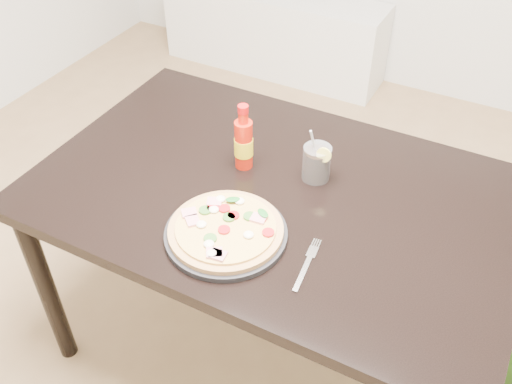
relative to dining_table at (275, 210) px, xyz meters
The scene contains 8 objects.
floor 0.70m from the dining_table, 126.78° to the right, with size 4.50×4.50×0.00m, color #9E7A51.
dining_table is the anchor object (origin of this frame).
plate 0.25m from the dining_table, 97.35° to the right, with size 0.33×0.33×0.02m, color black.
pizza 0.26m from the dining_table, 97.62° to the right, with size 0.30×0.30×0.03m.
hot_sauce_bottle 0.22m from the dining_table, 157.63° to the left, with size 0.07×0.07×0.21m.
cola_cup 0.19m from the dining_table, 51.68° to the left, with size 0.09×0.08×0.17m.
fork 0.31m from the dining_table, 47.93° to the right, with size 0.04×0.19×0.00m.
media_console 2.15m from the dining_table, 116.35° to the left, with size 1.40×0.34×0.50m, color white.
Camera 1 is at (0.67, -0.96, 1.83)m, focal length 40.00 mm.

